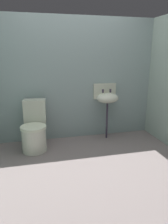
# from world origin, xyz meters

# --- Properties ---
(ground_plane) EXTENTS (3.34, 2.54, 0.08)m
(ground_plane) POSITION_xyz_m (0.00, 0.00, -0.04)
(ground_plane) COLOR slate
(wall_back) EXTENTS (3.34, 0.10, 2.12)m
(wall_back) POSITION_xyz_m (0.00, 1.12, 1.06)
(wall_back) COLOR #8FA5A4
(wall_back) RESTS_ON ground
(toilet_near_wall) EXTENTS (0.45, 0.63, 0.78)m
(toilet_near_wall) POSITION_xyz_m (-0.71, 0.72, 0.32)
(toilet_near_wall) COLOR silver
(toilet_near_wall) RESTS_ON ground
(sink) EXTENTS (0.42, 0.35, 0.99)m
(sink) POSITION_xyz_m (0.58, 0.91, 0.75)
(sink) COLOR #392F42
(sink) RESTS_ON ground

